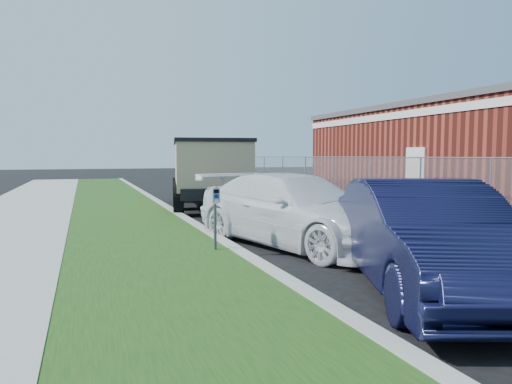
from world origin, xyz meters
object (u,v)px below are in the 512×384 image
object	(u,v)px
dump_truck	(208,168)
navy_sedan	(424,236)
parking_meter	(215,204)
white_wagon	(293,209)

from	to	relation	value
dump_truck	navy_sedan	bearing A→B (deg)	-79.56
dump_truck	parking_meter	bearing A→B (deg)	-93.69
white_wagon	dump_truck	distance (m)	7.76
white_wagon	dump_truck	bearing A→B (deg)	70.65
white_wagon	dump_truck	size ratio (longest dim) A/B	0.76
white_wagon	navy_sedan	size ratio (longest dim) A/B	1.10
navy_sedan	white_wagon	bearing A→B (deg)	115.35
parking_meter	navy_sedan	size ratio (longest dim) A/B	0.26
parking_meter	white_wagon	xyz separation A→B (m)	(1.84, 0.53, -0.23)
parking_meter	navy_sedan	distance (m)	3.76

